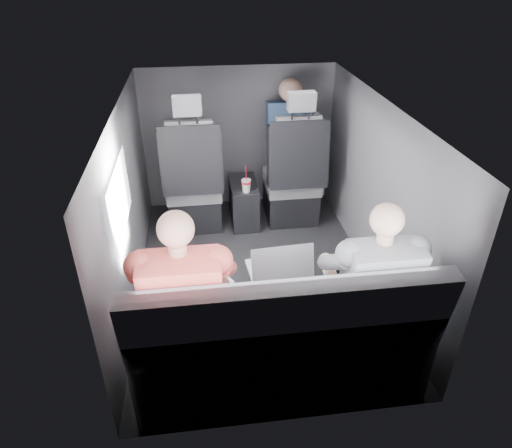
{
  "coord_description": "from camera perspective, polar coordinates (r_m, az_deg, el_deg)",
  "views": [
    {
      "loc": [
        -0.38,
        -2.86,
        2.2
      ],
      "look_at": [
        -0.01,
        -0.05,
        0.51
      ],
      "focal_mm": 32.0,
      "sensor_mm": 36.0,
      "label": 1
    }
  ],
  "objects": [
    {
      "name": "laptop_white",
      "position": [
        2.55,
        -7.64,
        -7.33
      ],
      "size": [
        0.44,
        0.49,
        0.27
      ],
      "color": "white",
      "rests_on": "passenger_rear_left"
    },
    {
      "name": "passenger_rear_right",
      "position": [
        2.62,
        13.73,
        -7.55
      ],
      "size": [
        0.47,
        0.6,
        1.18
      ],
      "color": "navy",
      "rests_on": "rear_bench"
    },
    {
      "name": "panel_back",
      "position": [
        2.21,
        4.54,
        -12.86
      ],
      "size": [
        1.8,
        0.02,
        1.35
      ],
      "primitive_type": "cube",
      "color": "#56565B",
      "rests_on": "floor"
    },
    {
      "name": "panel_right",
      "position": [
        3.48,
        14.89,
        3.72
      ],
      "size": [
        0.02,
        2.6,
        1.35
      ],
      "primitive_type": "cube",
      "color": "#56565B",
      "rests_on": "floor"
    },
    {
      "name": "laptop_silver",
      "position": [
        2.65,
        2.97,
        -5.53
      ],
      "size": [
        0.37,
        0.34,
        0.25
      ],
      "color": "#B1B1B6",
      "rests_on": "rear_bench"
    },
    {
      "name": "front_seat_right",
      "position": [
        4.2,
        4.63,
        5.26
      ],
      "size": [
        0.52,
        0.58,
        1.26
      ],
      "color": "black",
      "rests_on": "floor"
    },
    {
      "name": "soda_cup",
      "position": [
        3.98,
        -1.23,
        4.88
      ],
      "size": [
        0.08,
        0.08,
        0.25
      ],
      "color": "white",
      "rests_on": "center_console"
    },
    {
      "name": "center_console",
      "position": [
        4.26,
        -1.53,
        2.74
      ],
      "size": [
        0.24,
        0.48,
        0.41
      ],
      "color": "black",
      "rests_on": "floor"
    },
    {
      "name": "side_window",
      "position": [
        2.91,
        -16.62,
        2.92
      ],
      "size": [
        0.02,
        0.75,
        0.42
      ],
      "primitive_type": "cube",
      "color": "white",
      "rests_on": "panel_left"
    },
    {
      "name": "laptop_black",
      "position": [
        2.76,
        13.06,
        -4.77
      ],
      "size": [
        0.35,
        0.35,
        0.22
      ],
      "color": "black",
      "rests_on": "passenger_rear_right"
    },
    {
      "name": "passenger_rear_left",
      "position": [
        2.46,
        -8.93,
        -9.36
      ],
      "size": [
        0.49,
        0.62,
        1.21
      ],
      "color": "#313136",
      "rests_on": "rear_bench"
    },
    {
      "name": "seatbelt",
      "position": [
        3.89,
        5.38,
        9.51
      ],
      "size": [
        0.35,
        0.11,
        0.59
      ],
      "primitive_type": "cube",
      "rotation": [
        -0.14,
        0.49,
        0.0
      ],
      "color": "black",
      "rests_on": "front_seat_right"
    },
    {
      "name": "panel_front",
      "position": [
        4.45,
        -2.21,
        10.68
      ],
      "size": [
        1.8,
        0.02,
        1.35
      ],
      "primitive_type": "cube",
      "color": "#56565B",
      "rests_on": "floor"
    },
    {
      "name": "floor",
      "position": [
        3.63,
        0.02,
        -6.56
      ],
      "size": [
        2.6,
        2.6,
        0.0
      ],
      "primitive_type": "plane",
      "color": "black",
      "rests_on": "ground"
    },
    {
      "name": "rear_bench",
      "position": [
        2.63,
        3.15,
        -15.11
      ],
      "size": [
        1.6,
        0.57,
        0.92
      ],
      "color": "slate",
      "rests_on": "floor"
    },
    {
      "name": "ceiling",
      "position": [
        3.01,
        0.02,
        14.36
      ],
      "size": [
        2.6,
        2.6,
        0.0
      ],
      "primitive_type": "plane",
      "rotation": [
        3.14,
        0.0,
        0.0
      ],
      "color": "#B2B2AD",
      "rests_on": "panel_back"
    },
    {
      "name": "passenger_front_right",
      "position": [
        4.29,
        4.11,
        11.01
      ],
      "size": [
        0.41,
        0.41,
        0.84
      ],
      "color": "navy",
      "rests_on": "front_seat_right"
    },
    {
      "name": "front_seat_left",
      "position": [
        4.11,
        -7.77,
        4.53
      ],
      "size": [
        0.52,
        0.58,
        1.26
      ],
      "color": "black",
      "rests_on": "floor"
    },
    {
      "name": "panel_left",
      "position": [
        3.28,
        -15.77,
        1.85
      ],
      "size": [
        0.02,
        2.6,
        1.35
      ],
      "primitive_type": "cube",
      "color": "#56565B",
      "rests_on": "floor"
    }
  ]
}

